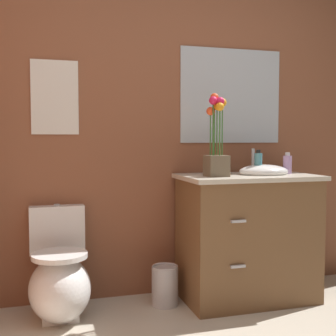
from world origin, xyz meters
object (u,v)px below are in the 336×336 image
(toilet, at_px, (60,280))
(vanity_cabinet, at_px, (248,235))
(soap_bottle, at_px, (258,163))
(wall_poster, at_px, (55,97))
(lotion_bottle, at_px, (287,164))
(wall_mirror, at_px, (231,96))
(trash_bin, at_px, (165,285))
(flower_vase, at_px, (217,146))

(toilet, distance_m, vanity_cabinet, 1.30)
(soap_bottle, relative_size, wall_poster, 0.35)
(toilet, distance_m, lotion_bottle, 1.76)
(toilet, height_order, wall_mirror, wall_mirror)
(wall_mirror, bearing_deg, vanity_cabinet, -89.48)
(soap_bottle, bearing_deg, trash_bin, 175.55)
(lotion_bottle, height_order, wall_mirror, wall_mirror)
(trash_bin, distance_m, wall_poster, 1.47)
(soap_bottle, bearing_deg, wall_mirror, 103.82)
(soap_bottle, height_order, wall_mirror, wall_mirror)
(vanity_cabinet, relative_size, wall_poster, 2.14)
(wall_poster, bearing_deg, vanity_cabinet, -12.86)
(flower_vase, bearing_deg, wall_mirror, 53.32)
(toilet, height_order, soap_bottle, soap_bottle)
(vanity_cabinet, bearing_deg, toilet, 178.82)
(flower_vase, height_order, soap_bottle, flower_vase)
(vanity_cabinet, bearing_deg, wall_mirror, 90.52)
(flower_vase, distance_m, wall_mirror, 0.57)
(soap_bottle, bearing_deg, toilet, 178.59)
(flower_vase, distance_m, trash_bin, 1.00)
(toilet, relative_size, wall_poster, 1.40)
(vanity_cabinet, bearing_deg, flower_vase, -167.77)
(flower_vase, relative_size, soap_bottle, 3.16)
(vanity_cabinet, xyz_separation_m, flower_vase, (-0.26, -0.06, 0.63))
(vanity_cabinet, relative_size, flower_vase, 1.92)
(soap_bottle, relative_size, wall_mirror, 0.22)
(lotion_bottle, bearing_deg, soap_bottle, -172.00)
(flower_vase, bearing_deg, soap_bottle, 8.53)
(flower_vase, bearing_deg, trash_bin, 162.72)
(trash_bin, bearing_deg, soap_bottle, -4.45)
(toilet, xyz_separation_m, trash_bin, (0.70, 0.02, -0.11))
(vanity_cabinet, xyz_separation_m, soap_bottle, (0.07, -0.01, 0.51))
(flower_vase, xyz_separation_m, lotion_bottle, (0.59, 0.09, -0.13))
(toilet, bearing_deg, flower_vase, -4.68)
(soap_bottle, height_order, wall_poster, wall_poster)
(trash_bin, bearing_deg, wall_mirror, 22.91)
(soap_bottle, bearing_deg, vanity_cabinet, 174.46)
(wall_poster, relative_size, wall_mirror, 0.62)
(soap_bottle, xyz_separation_m, lotion_bottle, (0.25, 0.04, -0.01))
(lotion_bottle, bearing_deg, flower_vase, -171.70)
(flower_vase, distance_m, wall_poster, 1.13)
(toilet, bearing_deg, wall_mirror, 11.76)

